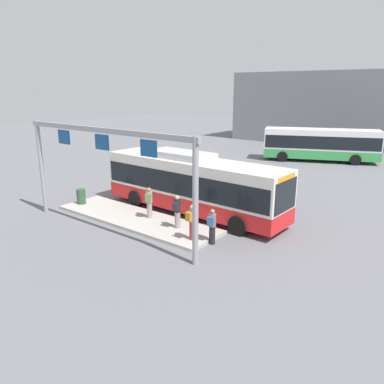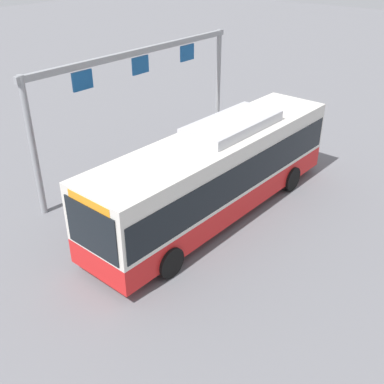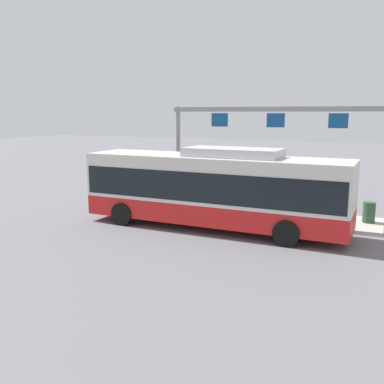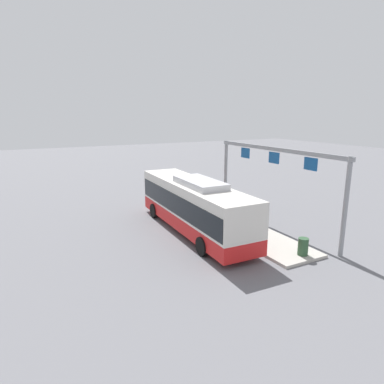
# 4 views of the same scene
# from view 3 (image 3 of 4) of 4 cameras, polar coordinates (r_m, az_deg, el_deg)

# --- Properties ---
(ground_plane) EXTENTS (120.00, 120.00, 0.00)m
(ground_plane) POSITION_cam_3_polar(r_m,az_deg,el_deg) (18.70, 2.78, -4.76)
(ground_plane) COLOR slate
(platform_curb) EXTENTS (10.00, 2.80, 0.16)m
(platform_curb) POSITION_cam_3_polar(r_m,az_deg,el_deg) (20.84, 9.99, -3.10)
(platform_curb) COLOR #B2ADA3
(platform_curb) RESTS_ON ground
(bus_main) EXTENTS (11.33, 2.87, 3.46)m
(bus_main) POSITION_cam_3_polar(r_m,az_deg,el_deg) (18.31, 2.85, 0.72)
(bus_main) COLOR red
(bus_main) RESTS_ON ground
(person_boarding) EXTENTS (0.44, 0.58, 1.67)m
(person_boarding) POSITION_cam_3_polar(r_m,az_deg,el_deg) (22.50, -2.63, 0.16)
(person_boarding) COLOR black
(person_boarding) RESTS_ON ground
(person_waiting_near) EXTENTS (0.35, 0.53, 1.67)m
(person_waiting_near) POSITION_cam_3_polar(r_m,az_deg,el_deg) (22.52, -0.29, 0.59)
(person_waiting_near) COLOR maroon
(person_waiting_near) RESTS_ON platform_curb
(person_waiting_mid) EXTENTS (0.43, 0.58, 1.67)m
(person_waiting_mid) POSITION_cam_3_polar(r_m,az_deg,el_deg) (21.29, 2.57, 0.01)
(person_waiting_mid) COLOR gray
(person_waiting_mid) RESTS_ON platform_curb
(person_waiting_far) EXTENTS (0.53, 0.61, 1.67)m
(person_waiting_far) POSITION_cam_3_polar(r_m,az_deg,el_deg) (20.39, 7.97, -0.55)
(person_waiting_far) COLOR gray
(person_waiting_far) RESTS_ON platform_curb
(platform_sign_gantry) EXTENTS (11.30, 0.24, 5.20)m
(platform_sign_gantry) POSITION_cam_3_polar(r_m,az_deg,el_deg) (22.47, 10.87, 7.57)
(platform_sign_gantry) COLOR gray
(platform_sign_gantry) RESTS_ON ground
(trash_bin) EXTENTS (0.52, 0.52, 0.90)m
(trash_bin) POSITION_cam_3_polar(r_m,az_deg,el_deg) (20.41, 22.20, -2.48)
(trash_bin) COLOR #2D5133
(trash_bin) RESTS_ON platform_curb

